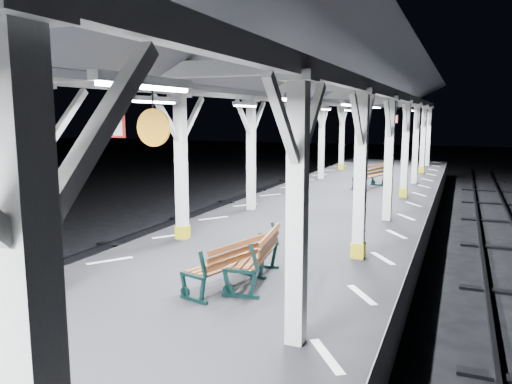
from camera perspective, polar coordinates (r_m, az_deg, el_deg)
The scene contains 9 objects.
ground at distance 9.31m, azimuth -3.77°, elevation -15.42°, with size 120.00×120.00×0.00m, color black.
platform at distance 9.12m, azimuth -3.80°, elevation -12.55°, with size 6.00×50.00×1.00m, color black.
hazard_stripes_left at distance 10.23m, azimuth -16.35°, elevation -7.54°, with size 1.00×48.00×0.01m, color silver.
hazard_stripes_right at distance 8.22m, azimuth 11.99°, elevation -11.41°, with size 1.00×48.00×0.01m, color silver.
track_left at distance 12.21m, azimuth -25.68°, elevation -9.95°, with size 2.20×60.00×0.16m.
canopy at distance 8.52m, azimuth -4.13°, elevation 13.76°, with size 5.40×49.00×4.65m.
bench_near at distance 8.49m, azimuth 0.28°, elevation -7.21°, with size 0.85×1.72×0.89m.
bench_mid at distance 8.16m, azimuth -3.06°, elevation -8.13°, with size 0.94×1.62×0.83m.
bench_far at distance 19.86m, azimuth 13.11°, elevation 1.86°, with size 1.07×1.87×0.96m.
Camera 1 is at (3.78, -7.61, 3.81)m, focal length 35.00 mm.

